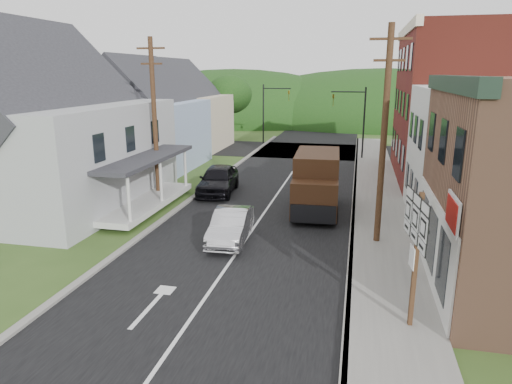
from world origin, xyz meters
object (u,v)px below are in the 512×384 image
Objects in this scene: silver_sedan at (231,226)px; dark_sedan at (218,180)px; delivery_van at (316,183)px; warning_sign at (418,226)px; route_sign_cluster at (415,241)px.

silver_sedan is 8.24m from dark_sedan.
dark_sedan is at bearing 155.05° from delivery_van.
delivery_van is 8.56m from warning_sign.
route_sign_cluster is (6.86, -5.74, 2.00)m from silver_sedan.
route_sign_cluster reaches higher than delivery_van.
delivery_van is 11.57m from route_sign_cluster.
dark_sedan is 16.74m from route_sign_cluster.
dark_sedan is 6.68m from delivery_van.
route_sign_cluster reaches higher than dark_sedan.
delivery_van reaches higher than silver_sedan.
delivery_van is (6.15, -2.51, 0.72)m from dark_sedan.
warning_sign is at bearing -49.60° from dark_sedan.
silver_sedan is 1.06× the size of route_sign_cluster.
warning_sign is (10.33, -9.97, 1.17)m from dark_sedan.
delivery_van is at bearing 126.48° from warning_sign.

